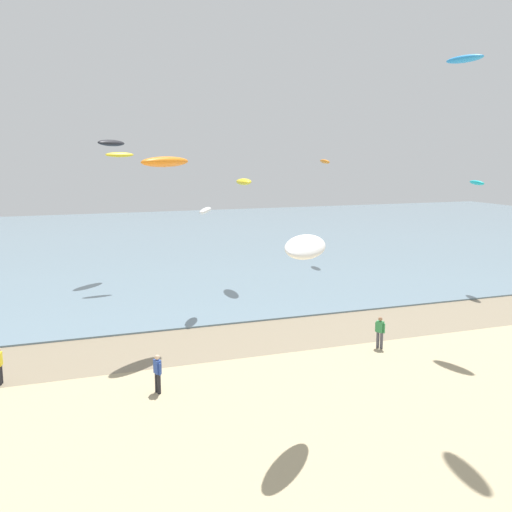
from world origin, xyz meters
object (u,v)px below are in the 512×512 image
at_px(person_nearest_camera, 380,331).
at_px(kite_aloft_1, 325,162).
at_px(kite_aloft_5, 111,143).
at_px(person_by_waterline, 158,372).
at_px(kite_aloft_7, 306,246).
at_px(kite_aloft_10, 477,183).
at_px(kite_aloft_0, 165,162).
at_px(kite_aloft_2, 120,155).
at_px(kite_aloft_3, 205,211).
at_px(kite_aloft_11, 244,182).
at_px(kite_aloft_6, 465,59).

relative_size(person_nearest_camera, kite_aloft_1, 0.81).
relative_size(person_nearest_camera, kite_aloft_5, 0.54).
height_order(person_by_waterline, kite_aloft_5, kite_aloft_5).
height_order(kite_aloft_7, kite_aloft_10, kite_aloft_10).
distance_m(kite_aloft_0, kite_aloft_2, 14.86).
height_order(kite_aloft_0, kite_aloft_7, kite_aloft_0).
relative_size(kite_aloft_0, kite_aloft_3, 1.56).
relative_size(person_nearest_camera, kite_aloft_2, 0.80).
bearing_deg(kite_aloft_2, kite_aloft_1, -176.78).
xyz_separation_m(kite_aloft_2, kite_aloft_11, (8.77, -3.08, -2.01)).
bearing_deg(kite_aloft_10, kite_aloft_3, -79.05).
bearing_deg(kite_aloft_10, kite_aloft_11, -102.03).
bearing_deg(kite_aloft_7, kite_aloft_0, -125.34).
distance_m(kite_aloft_1, kite_aloft_7, 34.71).
bearing_deg(kite_aloft_2, kite_aloft_11, 152.01).
bearing_deg(kite_aloft_1, person_nearest_camera, -10.82).
height_order(person_by_waterline, kite_aloft_2, kite_aloft_2).
height_order(person_nearest_camera, kite_aloft_3, kite_aloft_3).
xyz_separation_m(kite_aloft_2, kite_aloft_3, (3.97, -9.70, -3.45)).
distance_m(kite_aloft_0, kite_aloft_11, 14.47).
distance_m(person_by_waterline, kite_aloft_2, 23.40).
distance_m(kite_aloft_3, kite_aloft_5, 14.76).
bearing_deg(kite_aloft_0, kite_aloft_6, -49.10).
xyz_separation_m(kite_aloft_0, kite_aloft_5, (-0.67, 18.63, 1.26)).
height_order(kite_aloft_6, kite_aloft_11, kite_aloft_6).
xyz_separation_m(kite_aloft_0, kite_aloft_11, (8.25, 11.77, -1.68)).
bearing_deg(kite_aloft_0, kite_aloft_2, 55.44).
relative_size(person_nearest_camera, person_by_waterline, 1.00).
relative_size(kite_aloft_1, kite_aloft_6, 0.88).
height_order(person_nearest_camera, kite_aloft_1, kite_aloft_1).
height_order(person_by_waterline, kite_aloft_0, kite_aloft_0).
xyz_separation_m(person_nearest_camera, kite_aloft_11, (-1.96, 16.54, 7.14)).
relative_size(person_nearest_camera, kite_aloft_6, 0.71).
relative_size(kite_aloft_1, kite_aloft_3, 0.97).
height_order(kite_aloft_3, kite_aloft_7, kite_aloft_7).
relative_size(person_by_waterline, kite_aloft_1, 0.81).
height_order(kite_aloft_0, kite_aloft_11, kite_aloft_0).
bearing_deg(kite_aloft_11, kite_aloft_6, -148.78).
xyz_separation_m(kite_aloft_7, kite_aloft_11, (5.66, 23.65, 1.14)).
height_order(kite_aloft_2, kite_aloft_5, kite_aloft_5).
xyz_separation_m(person_nearest_camera, kite_aloft_1, (8.33, 23.61, 8.51)).
bearing_deg(kite_aloft_7, person_nearest_camera, 175.35).
xyz_separation_m(person_nearest_camera, kite_aloft_7, (-7.62, -7.11, 6.00)).
bearing_deg(person_nearest_camera, kite_aloft_2, 118.67).
bearing_deg(person_nearest_camera, kite_aloft_7, -137.01).
height_order(kite_aloft_2, kite_aloft_7, kite_aloft_2).
relative_size(kite_aloft_2, kite_aloft_10, 1.13).
bearing_deg(kite_aloft_10, kite_aloft_7, -39.97).
bearing_deg(kite_aloft_11, kite_aloft_7, 171.93).
distance_m(person_nearest_camera, person_by_waterline, 12.24).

